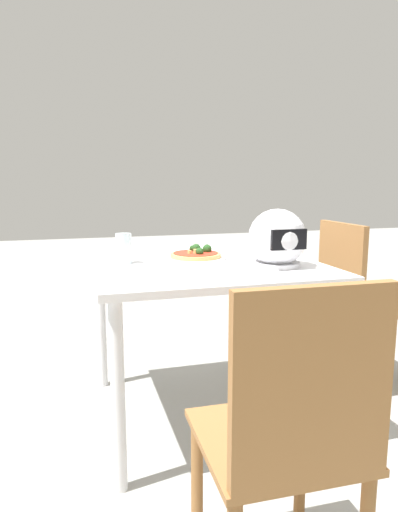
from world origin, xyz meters
name	(u,v)px	position (x,y,z in m)	size (l,w,h in m)	color
ground_plane	(202,413)	(0.00, 0.00, 0.00)	(14.00, 14.00, 0.00)	#9E9E99
dining_table	(202,280)	(0.00, 0.00, 0.66)	(1.00, 1.01, 0.75)	white
pizza_plate	(196,258)	(0.02, -0.04, 0.76)	(0.28, 0.28, 0.01)	white
pizza	(196,254)	(0.02, -0.05, 0.78)	(0.23, 0.23, 0.06)	tan
motorcycle_helmet	(277,239)	(-0.27, 0.21, 0.87)	(0.25, 0.25, 0.25)	silver
drinking_glass	(124,248)	(0.35, -0.04, 0.82)	(0.07, 0.07, 0.13)	silver
chair_far	(291,434)	(0.08, 1.04, 0.51)	(0.41, 0.41, 0.90)	#996638
chair_side	(355,297)	(-0.86, -0.06, 0.51)	(0.41, 0.41, 0.90)	#996638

